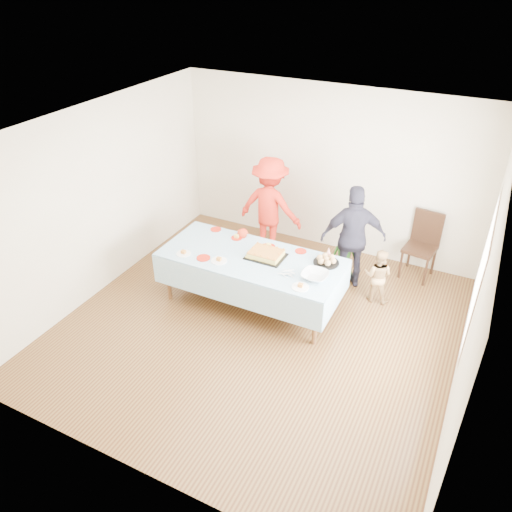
{
  "coord_description": "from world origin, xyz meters",
  "views": [
    {
      "loc": [
        2.31,
        -4.72,
        4.35
      ],
      "look_at": [
        -0.2,
        0.3,
        0.9
      ],
      "focal_mm": 35.0,
      "sensor_mm": 36.0,
      "label": 1
    }
  ],
  "objects_px": {
    "birthday_cake": "(266,254)",
    "dining_chair": "(423,241)",
    "party_table": "(251,260)",
    "adult_left": "(270,207)"
  },
  "relations": [
    {
      "from": "dining_chair",
      "to": "adult_left",
      "type": "bearing_deg",
      "value": -162.01
    },
    {
      "from": "birthday_cake",
      "to": "dining_chair",
      "type": "height_order",
      "value": "dining_chair"
    },
    {
      "from": "party_table",
      "to": "adult_left",
      "type": "xyz_separation_m",
      "value": [
        -0.39,
        1.45,
        0.1
      ]
    },
    {
      "from": "dining_chair",
      "to": "adult_left",
      "type": "xyz_separation_m",
      "value": [
        -2.38,
        -0.42,
        0.25
      ]
    },
    {
      "from": "dining_chair",
      "to": "party_table",
      "type": "bearing_deg",
      "value": -128.69
    },
    {
      "from": "party_table",
      "to": "dining_chair",
      "type": "height_order",
      "value": "dining_chair"
    },
    {
      "from": "birthday_cake",
      "to": "adult_left",
      "type": "height_order",
      "value": "adult_left"
    },
    {
      "from": "birthday_cake",
      "to": "adult_left",
      "type": "distance_m",
      "value": 1.48
    },
    {
      "from": "birthday_cake",
      "to": "dining_chair",
      "type": "distance_m",
      "value": 2.54
    },
    {
      "from": "birthday_cake",
      "to": "dining_chair",
      "type": "bearing_deg",
      "value": 44.61
    }
  ]
}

